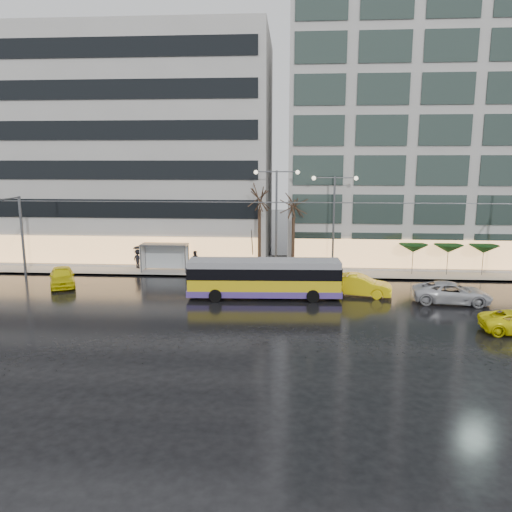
# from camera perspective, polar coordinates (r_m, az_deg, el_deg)

# --- Properties ---
(ground) EXTENTS (140.00, 140.00, 0.00)m
(ground) POSITION_cam_1_polar(r_m,az_deg,el_deg) (34.46, -1.63, -6.01)
(ground) COLOR black
(ground) RESTS_ON ground
(sidewalk) EXTENTS (80.00, 10.00, 0.15)m
(sidewalk) POSITION_cam_1_polar(r_m,az_deg,el_deg) (47.87, 2.41, -1.11)
(sidewalk) COLOR gray
(sidewalk) RESTS_ON ground
(kerb) EXTENTS (80.00, 0.10, 0.15)m
(kerb) POSITION_cam_1_polar(r_m,az_deg,el_deg) (43.04, 2.21, -2.47)
(kerb) COLOR slate
(kerb) RESTS_ON ground
(building_left) EXTENTS (34.00, 14.00, 22.00)m
(building_left) POSITION_cam_1_polar(r_m,az_deg,el_deg) (55.30, -16.72, 11.62)
(building_left) COLOR #A7A39F
(building_left) RESTS_ON sidewalk
(building_right) EXTENTS (32.00, 14.00, 25.00)m
(building_right) POSITION_cam_1_polar(r_m,az_deg,el_deg) (54.20, 21.46, 12.94)
(building_right) COLOR #A7A39F
(building_right) RESTS_ON sidewalk
(trolleybus) EXTENTS (11.25, 4.50, 5.17)m
(trolleybus) POSITION_cam_1_polar(r_m,az_deg,el_deg) (36.69, 0.94, -2.69)
(trolleybus) COLOR gold
(trolleybus) RESTS_ON ground
(catenary) EXTENTS (42.24, 5.12, 7.00)m
(catenary) POSITION_cam_1_polar(r_m,az_deg,el_deg) (41.22, 0.81, 2.85)
(catenary) COLOR #595B60
(catenary) RESTS_ON ground
(bus_shelter) EXTENTS (4.20, 1.60, 2.51)m
(bus_shelter) POSITION_cam_1_polar(r_m,az_deg,el_deg) (45.75, -10.81, 0.55)
(bus_shelter) COLOR #595B60
(bus_shelter) RESTS_ON sidewalk
(street_lamp_near) EXTENTS (3.96, 0.36, 9.03)m
(street_lamp_near) POSITION_cam_1_polar(r_m,az_deg,el_deg) (43.81, 2.35, 5.61)
(street_lamp_near) COLOR #595B60
(street_lamp_near) RESTS_ON sidewalk
(street_lamp_far) EXTENTS (3.96, 0.36, 8.53)m
(street_lamp_far) POSITION_cam_1_polar(r_m,az_deg,el_deg) (43.98, 8.90, 5.15)
(street_lamp_far) COLOR #595B60
(street_lamp_far) RESTS_ON sidewalk
(tree_a) EXTENTS (3.20, 3.20, 8.40)m
(tree_a) POSITION_cam_1_polar(r_m,az_deg,el_deg) (44.00, 0.40, 7.07)
(tree_a) COLOR black
(tree_a) RESTS_ON sidewalk
(tree_b) EXTENTS (3.20, 3.20, 7.70)m
(tree_b) POSITION_cam_1_polar(r_m,az_deg,el_deg) (44.16, 4.32, 6.16)
(tree_b) COLOR black
(tree_b) RESTS_ON sidewalk
(parasol_a) EXTENTS (2.50, 2.50, 2.65)m
(parasol_a) POSITION_cam_1_polar(r_m,az_deg,el_deg) (45.73, 17.53, 0.85)
(parasol_a) COLOR #595B60
(parasol_a) RESTS_ON sidewalk
(parasol_b) EXTENTS (2.50, 2.50, 2.65)m
(parasol_b) POSITION_cam_1_polar(r_m,az_deg,el_deg) (46.52, 21.12, 0.79)
(parasol_b) COLOR #595B60
(parasol_b) RESTS_ON sidewalk
(parasol_c) EXTENTS (2.50, 2.50, 2.65)m
(parasol_c) POSITION_cam_1_polar(r_m,az_deg,el_deg) (47.49, 24.58, 0.72)
(parasol_c) COLOR #595B60
(parasol_c) RESTS_ON sidewalk
(taxi_a) EXTENTS (3.71, 5.00, 1.58)m
(taxi_a) POSITION_cam_1_polar(r_m,az_deg,el_deg) (43.21, -21.28, -2.19)
(taxi_a) COLOR yellow
(taxi_a) RESTS_ON ground
(taxi_b) EXTENTS (5.14, 2.69, 1.61)m
(taxi_b) POSITION_cam_1_polar(r_m,az_deg,el_deg) (38.23, 11.63, -3.28)
(taxi_b) COLOR yellow
(taxi_b) RESTS_ON ground
(sedan_silver) EXTENTS (5.66, 3.10, 1.50)m
(sedan_silver) POSITION_cam_1_polar(r_m,az_deg,el_deg) (38.18, 21.47, -3.93)
(sedan_silver) COLOR #BABAC0
(sedan_silver) RESTS_ON ground
(pedestrian_a) EXTENTS (1.06, 1.07, 2.19)m
(pedestrian_a) POSITION_cam_1_polar(r_m,az_deg,el_deg) (46.56, -9.45, 0.30)
(pedestrian_a) COLOR black
(pedestrian_a) RESTS_ON sidewalk
(pedestrian_b) EXTENTS (0.82, 0.64, 1.69)m
(pedestrian_b) POSITION_cam_1_polar(r_m,az_deg,el_deg) (46.25, -7.01, -0.44)
(pedestrian_b) COLOR black
(pedestrian_b) RESTS_ON sidewalk
(pedestrian_c) EXTENTS (1.32, 1.16, 2.11)m
(pedestrian_c) POSITION_cam_1_polar(r_m,az_deg,el_deg) (47.44, -13.34, -0.04)
(pedestrian_c) COLOR black
(pedestrian_c) RESTS_ON sidewalk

